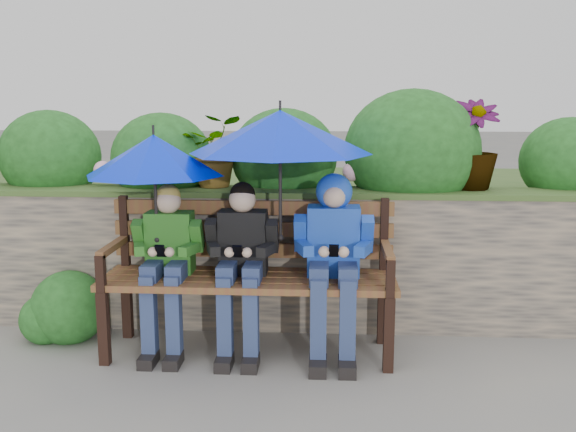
# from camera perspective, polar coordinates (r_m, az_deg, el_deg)

# --- Properties ---
(ground) EXTENTS (60.00, 60.00, 0.00)m
(ground) POSITION_cam_1_polar(r_m,az_deg,el_deg) (4.25, -0.09, -12.96)
(ground) COLOR slate
(ground) RESTS_ON ground
(garden_backdrop) EXTENTS (8.00, 2.86, 1.80)m
(garden_backdrop) POSITION_cam_1_polar(r_m,az_deg,el_deg) (5.62, 0.04, -0.70)
(garden_backdrop) COLOR #4C4845
(garden_backdrop) RESTS_ON ground
(park_bench) EXTENTS (1.93, 0.57, 1.02)m
(park_bench) POSITION_cam_1_polar(r_m,az_deg,el_deg) (4.31, -3.39, -4.45)
(park_bench) COLOR black
(park_bench) RESTS_ON ground
(boy_left) EXTENTS (0.46, 0.53, 1.13)m
(boy_left) POSITION_cam_1_polar(r_m,az_deg,el_deg) (4.31, -10.70, -3.66)
(boy_left) COLOR #1D6D20
(boy_left) RESTS_ON ground
(boy_middle) EXTENTS (0.47, 0.55, 1.15)m
(boy_middle) POSITION_cam_1_polar(r_m,az_deg,el_deg) (4.21, -4.16, -3.72)
(boy_middle) COLOR black
(boy_middle) RESTS_ON ground
(boy_right) EXTENTS (0.51, 0.62, 1.20)m
(boy_right) POSITION_cam_1_polar(r_m,az_deg,el_deg) (4.17, 4.07, -2.91)
(boy_right) COLOR #1F4BB5
(boy_right) RESTS_ON ground
(umbrella_left) EXTENTS (0.91, 0.91, 0.77)m
(umbrella_left) POSITION_cam_1_polar(r_m,az_deg,el_deg) (4.24, -11.81, 5.30)
(umbrella_left) COLOR #0021EB
(umbrella_left) RESTS_ON ground
(umbrella_right) EXTENTS (1.18, 1.18, 0.91)m
(umbrella_right) POSITION_cam_1_polar(r_m,az_deg,el_deg) (4.11, -0.70, 7.45)
(umbrella_right) COLOR #0021EB
(umbrella_right) RESTS_ON ground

